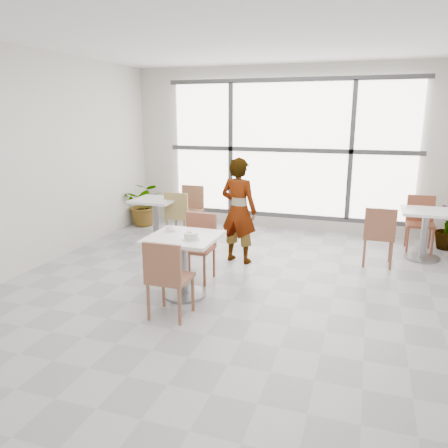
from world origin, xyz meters
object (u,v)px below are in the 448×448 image
(bg_table_right, at_px, (425,228))
(bg_chair_right_far, at_px, (420,219))
(chair_near, at_px, (167,275))
(plant_left, at_px, (145,204))
(person, at_px, (239,211))
(plant_right, at_px, (448,228))
(coffee_cup, at_px, (169,229))
(bg_chair_left_near, at_px, (179,213))
(bg_table_left, at_px, (156,214))
(main_table, at_px, (184,254))
(chair_far, at_px, (199,242))
(bg_chair_right_near, at_px, (379,233))
(bg_chair_left_far, at_px, (191,206))
(oatmeal_bowl, at_px, (191,236))

(bg_table_right, distance_m, bg_chair_right_far, 0.50)
(chair_near, bearing_deg, plant_left, -58.41)
(bg_chair_right_far, bearing_deg, person, -150.01)
(plant_right, bearing_deg, bg_chair_right_far, -159.27)
(bg_table_right, bearing_deg, coffee_cup, -143.33)
(bg_chair_left_near, bearing_deg, coffee_cup, 111.21)
(bg_table_left, relative_size, bg_chair_right_far, 0.86)
(main_table, relative_size, person, 0.52)
(main_table, distance_m, bg_table_right, 3.75)
(chair_far, xyz_separation_m, plant_left, (-2.06, 2.33, -0.07))
(bg_table_left, height_order, bg_table_right, same)
(bg_chair_right_near, bearing_deg, chair_far, 28.48)
(plant_left, bearing_deg, bg_table_right, -5.98)
(chair_far, height_order, bg_chair_right_far, same)
(bg_chair_right_near, height_order, bg_chair_right_far, same)
(bg_chair_right_far, distance_m, plant_right, 0.49)
(bg_chair_right_far, xyz_separation_m, plant_left, (-4.96, 0.02, -0.07))
(bg_chair_left_far, distance_m, bg_chair_right_far, 3.88)
(oatmeal_bowl, xyz_separation_m, bg_table_right, (2.72, 2.53, -0.31))
(chair_far, distance_m, bg_chair_left_near, 1.77)
(bg_table_left, distance_m, bg_table_right, 4.27)
(main_table, xyz_separation_m, chair_far, (-0.06, 0.60, -0.02))
(main_table, height_order, plant_right, main_table)
(bg_chair_left_far, bearing_deg, bg_chair_left_near, -87.45)
(bg_chair_left_far, xyz_separation_m, plant_right, (4.32, 0.41, -0.14))
(coffee_cup, bearing_deg, bg_chair_left_far, 107.21)
(bg_chair_right_far, bearing_deg, oatmeal_bowl, -131.62)
(bg_table_left, xyz_separation_m, bg_chair_left_near, (0.37, 0.14, 0.01))
(oatmeal_bowl, bearing_deg, chair_near, -97.54)
(chair_far, bearing_deg, bg_chair_right_near, 28.48)
(plant_right, bearing_deg, chair_far, -143.38)
(bg_table_right, bearing_deg, chair_near, -132.50)
(oatmeal_bowl, relative_size, plant_right, 0.29)
(coffee_cup, relative_size, bg_chair_right_near, 0.18)
(chair_far, relative_size, bg_chair_left_near, 1.00)
(oatmeal_bowl, xyz_separation_m, bg_chair_left_far, (-1.18, 2.80, -0.29))
(chair_far, xyz_separation_m, oatmeal_bowl, (0.20, -0.72, 0.29))
(coffee_cup, distance_m, plant_left, 3.42)
(main_table, height_order, bg_chair_left_far, bg_chair_left_far)
(person, distance_m, bg_chair_left_near, 1.45)
(bg_chair_left_far, bearing_deg, plant_left, 166.64)
(chair_far, distance_m, bg_table_right, 3.44)
(chair_near, xyz_separation_m, plant_right, (3.21, 3.71, -0.14))
(coffee_cup, distance_m, plant_right, 4.63)
(bg_chair_left_near, distance_m, bg_chair_right_near, 3.22)
(chair_near, distance_m, bg_table_left, 2.96)
(person, height_order, bg_table_right, person)
(chair_near, relative_size, bg_chair_right_near, 1.00)
(person, relative_size, plant_left, 1.80)
(coffee_cup, height_order, person, person)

